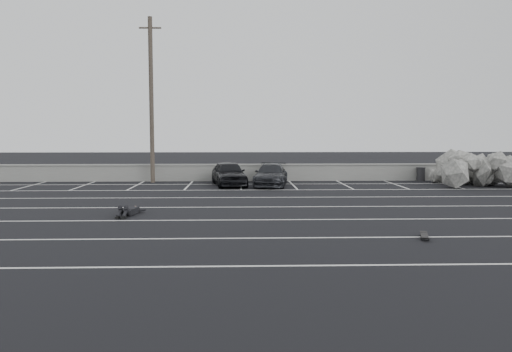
{
  "coord_description": "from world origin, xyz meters",
  "views": [
    {
      "loc": [
        0.97,
        -17.08,
        3.03
      ],
      "look_at": [
        1.69,
        6.06,
        1.0
      ],
      "focal_mm": 35.0,
      "sensor_mm": 36.0,
      "label": 1
    }
  ],
  "objects_px": {
    "riprap_pile": "(483,175)",
    "person": "(131,208)",
    "skateboard": "(424,236)",
    "car_left": "(229,173)",
    "trash_bin": "(421,174)",
    "utility_pole": "(151,100)",
    "car_right": "(271,175)"
  },
  "relations": [
    {
      "from": "person",
      "to": "skateboard",
      "type": "bearing_deg",
      "value": -19.06
    },
    {
      "from": "skateboard",
      "to": "car_left",
      "type": "bearing_deg",
      "value": 129.48
    },
    {
      "from": "car_right",
      "to": "riprap_pile",
      "type": "relative_size",
      "value": 0.7
    },
    {
      "from": "trash_bin",
      "to": "skateboard",
      "type": "relative_size",
      "value": 1.04
    },
    {
      "from": "trash_bin",
      "to": "riprap_pile",
      "type": "height_order",
      "value": "riprap_pile"
    },
    {
      "from": "trash_bin",
      "to": "person",
      "type": "distance_m",
      "value": 19.6
    },
    {
      "from": "utility_pole",
      "to": "car_left",
      "type": "bearing_deg",
      "value": -22.86
    },
    {
      "from": "trash_bin",
      "to": "car_left",
      "type": "bearing_deg",
      "value": -168.78
    },
    {
      "from": "trash_bin",
      "to": "person",
      "type": "bearing_deg",
      "value": -141.5
    },
    {
      "from": "car_left",
      "to": "utility_pole",
      "type": "relative_size",
      "value": 0.42
    },
    {
      "from": "utility_pole",
      "to": "person",
      "type": "distance_m",
      "value": 12.78
    },
    {
      "from": "riprap_pile",
      "to": "skateboard",
      "type": "relative_size",
      "value": 7.52
    },
    {
      "from": "utility_pole",
      "to": "riprap_pile",
      "type": "relative_size",
      "value": 1.6
    },
    {
      "from": "car_left",
      "to": "person",
      "type": "xyz_separation_m",
      "value": [
        -3.41,
        -9.84,
        -0.47
      ]
    },
    {
      "from": "car_left",
      "to": "car_right",
      "type": "distance_m",
      "value": 2.4
    },
    {
      "from": "car_left",
      "to": "skateboard",
      "type": "xyz_separation_m",
      "value": [
        5.92,
        -14.41,
        -0.62
      ]
    },
    {
      "from": "utility_pole",
      "to": "car_right",
      "type": "bearing_deg",
      "value": -16.59
    },
    {
      "from": "person",
      "to": "skateboard",
      "type": "distance_m",
      "value": 10.4
    },
    {
      "from": "riprap_pile",
      "to": "person",
      "type": "xyz_separation_m",
      "value": [
        -17.91,
        -9.4,
        -0.39
      ]
    },
    {
      "from": "car_left",
      "to": "car_right",
      "type": "xyz_separation_m",
      "value": [
        2.39,
        -0.14,
        -0.08
      ]
    },
    {
      "from": "trash_bin",
      "to": "riprap_pile",
      "type": "relative_size",
      "value": 0.14
    },
    {
      "from": "riprap_pile",
      "to": "person",
      "type": "distance_m",
      "value": 20.24
    },
    {
      "from": "car_left",
      "to": "trash_bin",
      "type": "distance_m",
      "value": 12.16
    },
    {
      "from": "car_right",
      "to": "skateboard",
      "type": "xyz_separation_m",
      "value": [
        3.52,
        -14.28,
        -0.55
      ]
    },
    {
      "from": "trash_bin",
      "to": "riprap_pile",
      "type": "distance_m",
      "value": 3.81
    },
    {
      "from": "car_right",
      "to": "skateboard",
      "type": "bearing_deg",
      "value": -67.94
    },
    {
      "from": "car_right",
      "to": "utility_pole",
      "type": "xyz_separation_m",
      "value": [
        -7.06,
        2.1,
        4.36
      ]
    },
    {
      "from": "car_left",
      "to": "utility_pole",
      "type": "distance_m",
      "value": 6.63
    },
    {
      "from": "car_left",
      "to": "riprap_pile",
      "type": "relative_size",
      "value": 0.66
    },
    {
      "from": "riprap_pile",
      "to": "person",
      "type": "bearing_deg",
      "value": -152.31
    },
    {
      "from": "car_right",
      "to": "skateboard",
      "type": "height_order",
      "value": "car_right"
    },
    {
      "from": "utility_pole",
      "to": "skateboard",
      "type": "relative_size",
      "value": 11.99
    }
  ]
}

